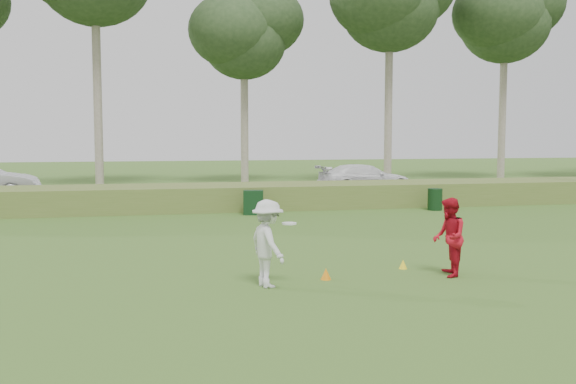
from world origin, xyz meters
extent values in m
plane|color=#355E1F|center=(0.00, 0.00, 0.00)|extent=(120.00, 120.00, 0.00)
cube|color=#536A2A|center=(0.00, 12.00, 0.45)|extent=(80.00, 3.00, 0.90)
cube|color=#2D2D2D|center=(0.00, 17.00, 0.03)|extent=(80.00, 6.00, 0.06)
cylinder|color=gray|center=(-6.00, 23.00, 7.75)|extent=(0.44, 0.44, 15.50)
cylinder|color=gray|center=(2.00, 24.50, 5.75)|extent=(0.44, 0.44, 11.50)
ellipsoid|color=#283F1F|center=(2.00, 24.50, 8.62)|extent=(6.24, 6.24, 5.28)
cylinder|color=gray|center=(10.00, 22.50, 7.00)|extent=(0.44, 0.44, 14.00)
cylinder|color=gray|center=(18.00, 23.80, 6.75)|extent=(0.44, 0.44, 13.50)
ellipsoid|color=#283F1F|center=(18.00, 23.80, 10.12)|extent=(7.02, 7.02, 5.94)
imported|color=silver|center=(-1.47, -0.88, 0.80)|extent=(0.85, 1.16, 1.60)
cylinder|color=white|center=(-1.07, -0.88, 1.16)|extent=(0.27, 0.27, 0.03)
imported|color=#B60F1F|center=(2.18, -0.78, 0.78)|extent=(0.79, 0.90, 1.55)
cone|color=orange|center=(-0.27, -0.55, 0.11)|extent=(0.20, 0.20, 0.22)
cone|color=yellow|center=(1.58, 0.07, 0.10)|extent=(0.17, 0.17, 0.19)
cube|color=black|center=(0.06, 9.87, 0.43)|extent=(0.76, 0.56, 0.86)
cylinder|color=black|center=(6.89, 9.74, 0.40)|extent=(0.61, 0.61, 0.81)
imported|color=white|center=(6.70, 17.03, 0.73)|extent=(4.74, 2.24, 1.34)
camera|label=1|loc=(-3.62, -12.24, 2.76)|focal=40.00mm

